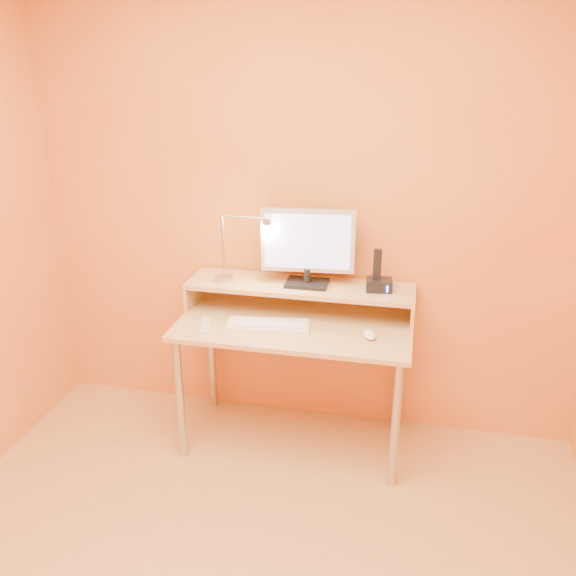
% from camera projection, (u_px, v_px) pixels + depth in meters
% --- Properties ---
extents(wall_back, '(3.00, 0.04, 2.50)m').
position_uv_depth(wall_back, '(307.00, 208.00, 3.14)').
color(wall_back, '#E2903F').
rests_on(wall_back, floor).
extents(desk_leg_fl, '(0.04, 0.04, 0.69)m').
position_uv_depth(desk_leg_fl, '(180.00, 399.00, 3.06)').
color(desk_leg_fl, '#B0B0B4').
rests_on(desk_leg_fl, floor).
extents(desk_leg_fr, '(0.04, 0.04, 0.69)m').
position_uv_depth(desk_leg_fr, '(395.00, 426.00, 2.85)').
color(desk_leg_fr, '#B0B0B4').
rests_on(desk_leg_fr, floor).
extents(desk_leg_bl, '(0.04, 0.04, 0.69)m').
position_uv_depth(desk_leg_bl, '(212.00, 355.00, 3.52)').
color(desk_leg_bl, '#B0B0B4').
rests_on(desk_leg_bl, floor).
extents(desk_leg_br, '(0.04, 0.04, 0.69)m').
position_uv_depth(desk_leg_br, '(400.00, 375.00, 3.30)').
color(desk_leg_br, '#B0B0B4').
rests_on(desk_leg_br, floor).
extents(desk_lower, '(1.20, 0.60, 0.02)m').
position_uv_depth(desk_lower, '(294.00, 326.00, 3.05)').
color(desk_lower, tan).
rests_on(desk_lower, floor).
extents(shelf_riser_left, '(0.02, 0.30, 0.14)m').
position_uv_depth(shelf_riser_left, '(195.00, 292.00, 3.27)').
color(shelf_riser_left, tan).
rests_on(shelf_riser_left, desk_lower).
extents(shelf_riser_right, '(0.02, 0.30, 0.14)m').
position_uv_depth(shelf_riser_right, '(413.00, 310.00, 3.04)').
color(shelf_riser_right, tan).
rests_on(shelf_riser_right, desk_lower).
extents(desk_shelf, '(1.20, 0.30, 0.02)m').
position_uv_depth(desk_shelf, '(300.00, 286.00, 3.13)').
color(desk_shelf, tan).
rests_on(desk_shelf, desk_lower).
extents(monitor_foot, '(0.22, 0.16, 0.02)m').
position_uv_depth(monitor_foot, '(307.00, 283.00, 3.11)').
color(monitor_foot, black).
rests_on(monitor_foot, desk_shelf).
extents(monitor_neck, '(0.04, 0.04, 0.07)m').
position_uv_depth(monitor_neck, '(307.00, 275.00, 3.10)').
color(monitor_neck, black).
rests_on(monitor_neck, monitor_foot).
extents(monitor_panel, '(0.48, 0.08, 0.33)m').
position_uv_depth(monitor_panel, '(308.00, 241.00, 3.04)').
color(monitor_panel, '#BBBBC4').
rests_on(monitor_panel, monitor_neck).
extents(monitor_back, '(0.43, 0.05, 0.28)m').
position_uv_depth(monitor_back, '(309.00, 239.00, 3.06)').
color(monitor_back, black).
rests_on(monitor_back, monitor_panel).
extents(monitor_screen, '(0.44, 0.04, 0.29)m').
position_uv_depth(monitor_screen, '(307.00, 242.00, 3.02)').
color(monitor_screen, '#B9BAF6').
rests_on(monitor_screen, monitor_panel).
extents(lamp_base, '(0.10, 0.10, 0.02)m').
position_uv_depth(lamp_base, '(224.00, 278.00, 3.17)').
color(lamp_base, '#B0B0B4').
rests_on(lamp_base, desk_shelf).
extents(lamp_post, '(0.01, 0.01, 0.33)m').
position_uv_depth(lamp_post, '(223.00, 246.00, 3.11)').
color(lamp_post, '#B0B0B4').
rests_on(lamp_post, lamp_base).
extents(lamp_arm, '(0.24, 0.01, 0.01)m').
position_uv_depth(lamp_arm, '(244.00, 217.00, 3.02)').
color(lamp_arm, '#B0B0B4').
rests_on(lamp_arm, lamp_post).
extents(lamp_head, '(0.04, 0.04, 0.03)m').
position_uv_depth(lamp_head, '(267.00, 221.00, 3.00)').
color(lamp_head, '#B0B0B4').
rests_on(lamp_head, lamp_arm).
extents(lamp_bulb, '(0.03, 0.03, 0.00)m').
position_uv_depth(lamp_bulb, '(267.00, 224.00, 3.01)').
color(lamp_bulb, '#FFEAC6').
rests_on(lamp_bulb, lamp_head).
extents(phone_dock, '(0.14, 0.12, 0.06)m').
position_uv_depth(phone_dock, '(379.00, 285.00, 3.03)').
color(phone_dock, black).
rests_on(phone_dock, desk_shelf).
extents(phone_handset, '(0.04, 0.03, 0.16)m').
position_uv_depth(phone_handset, '(377.00, 264.00, 2.99)').
color(phone_handset, black).
rests_on(phone_handset, phone_dock).
extents(phone_led, '(0.01, 0.00, 0.04)m').
position_uv_depth(phone_led, '(387.00, 289.00, 2.98)').
color(phone_led, '#2580FF').
rests_on(phone_led, phone_dock).
extents(keyboard, '(0.43, 0.19, 0.02)m').
position_uv_depth(keyboard, '(268.00, 326.00, 2.99)').
color(keyboard, white).
rests_on(keyboard, desk_lower).
extents(mouse, '(0.09, 0.12, 0.04)m').
position_uv_depth(mouse, '(369.00, 334.00, 2.88)').
color(mouse, white).
rests_on(mouse, desk_lower).
extents(remote_control, '(0.09, 0.17, 0.02)m').
position_uv_depth(remote_control, '(205.00, 325.00, 3.00)').
color(remote_control, white).
rests_on(remote_control, desk_lower).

